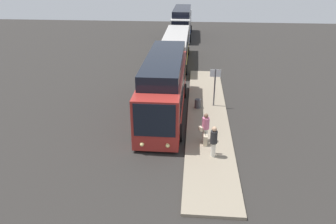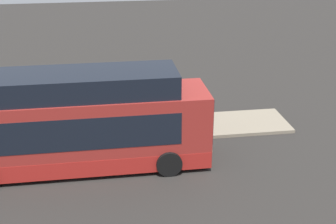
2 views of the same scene
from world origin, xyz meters
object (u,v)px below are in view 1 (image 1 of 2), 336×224
(passenger_boarding, at_px, (214,140))
(suitcase, at_px, (205,140))
(bus_second, at_px, (176,49))
(bus_lead, at_px, (164,89))
(passenger_waiting, at_px, (205,126))
(trash_bin, at_px, (198,104))
(bus_third, at_px, (182,24))
(sign_post, at_px, (215,83))

(passenger_boarding, relative_size, suitcase, 2.14)
(bus_second, bearing_deg, suitcase, 9.17)
(bus_lead, distance_m, suitcase, 5.48)
(passenger_boarding, bearing_deg, bus_lead, 120.57)
(passenger_waiting, bearing_deg, trash_bin, -22.93)
(bus_second, height_order, trash_bin, bus_second)
(bus_third, distance_m, passenger_waiting, 30.71)
(passenger_waiting, xyz_separation_m, suitcase, (0.51, 0.02, -0.63))
(bus_lead, xyz_separation_m, trash_bin, (-0.78, 2.35, -1.35))
(passenger_waiting, distance_m, sign_post, 5.41)
(sign_post, bearing_deg, trash_bin, -66.43)
(bus_third, bearing_deg, passenger_waiting, 5.19)
(bus_second, distance_m, trash_bin, 12.29)
(sign_post, bearing_deg, bus_lead, -69.84)
(bus_lead, xyz_separation_m, suitcase, (4.51, 2.79, -1.38))
(bus_third, distance_m, suitcase, 31.24)
(bus_second, height_order, passenger_boarding, bus_second)
(bus_lead, height_order, suitcase, bus_lead)
(sign_post, xyz_separation_m, trash_bin, (0.51, -1.17, -1.46))
(suitcase, relative_size, sign_post, 0.30)
(sign_post, bearing_deg, passenger_waiting, -7.95)
(sign_post, relative_size, trash_bin, 4.28)
(bus_lead, height_order, passenger_boarding, bus_lead)
(suitcase, relative_size, trash_bin, 1.29)
(bus_third, relative_size, trash_bin, 16.59)
(passenger_boarding, xyz_separation_m, trash_bin, (-6.47, -0.83, -0.65))
(sign_post, distance_m, trash_bin, 1.94)
(passenger_boarding, distance_m, sign_post, 7.04)
(bus_third, xyz_separation_m, suitcase, (31.08, 2.79, -1.33))
(bus_lead, xyz_separation_m, bus_third, (-26.57, -0.00, -0.05))
(trash_bin, bearing_deg, sign_post, 113.57)
(passenger_waiting, xyz_separation_m, trash_bin, (-4.78, -0.43, -0.60))
(bus_second, xyz_separation_m, trash_bin, (12.02, 2.35, -1.02))
(bus_second, distance_m, suitcase, 17.57)
(suitcase, xyz_separation_m, trash_bin, (-5.29, -0.45, 0.02))
(passenger_boarding, height_order, suitcase, passenger_boarding)
(bus_third, xyz_separation_m, sign_post, (25.28, 3.52, 0.15))
(trash_bin, bearing_deg, bus_lead, -71.60)
(bus_second, xyz_separation_m, passenger_waiting, (16.80, 2.78, -0.41))
(bus_lead, xyz_separation_m, passenger_boarding, (5.69, 3.18, -0.70))
(passenger_waiting, height_order, sign_post, sign_post)
(trash_bin, bearing_deg, suitcase, 4.82)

